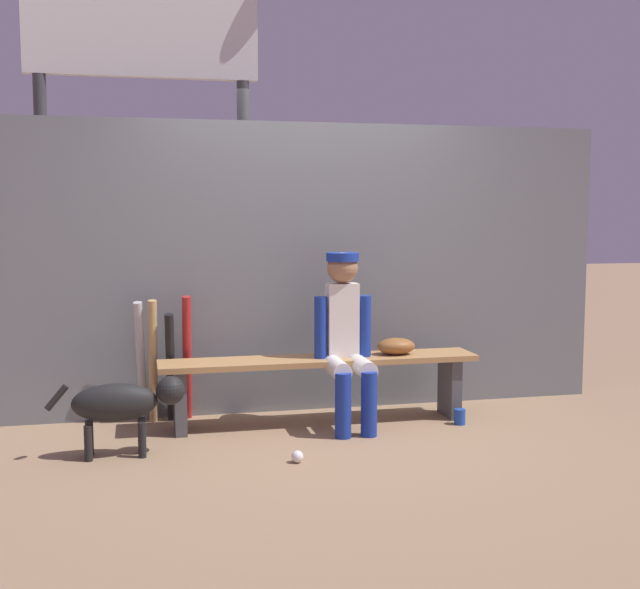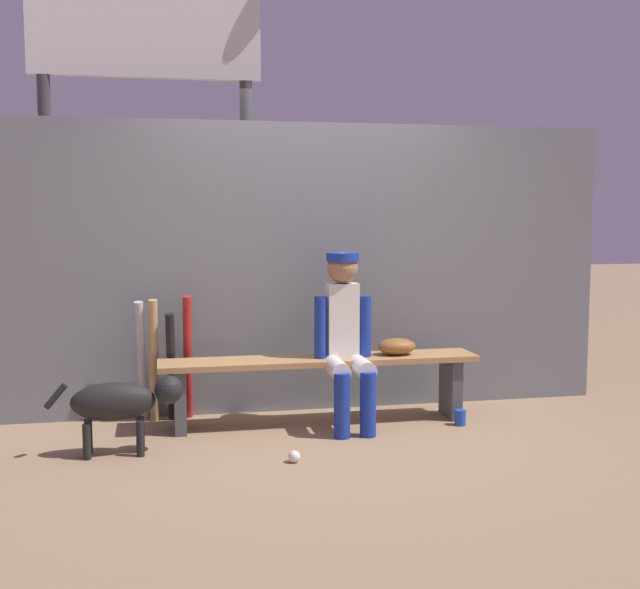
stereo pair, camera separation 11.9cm
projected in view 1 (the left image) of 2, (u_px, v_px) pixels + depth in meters
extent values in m
plane|color=#937556|center=(320.00, 424.00, 5.72)|extent=(30.00, 30.00, 0.00)
cube|color=slate|center=(307.00, 268.00, 6.02)|extent=(4.66, 0.03, 2.17)
cube|color=#AD7F4C|center=(320.00, 360.00, 5.67)|extent=(2.27, 0.36, 0.04)
cube|color=#4C4C51|center=(180.00, 401.00, 5.48)|extent=(0.08, 0.29, 0.44)
cube|color=#4C4C51|center=(450.00, 387.00, 5.91)|extent=(0.08, 0.29, 0.44)
cube|color=silver|center=(342.00, 320.00, 5.67)|extent=(0.22, 0.13, 0.53)
sphere|color=#9E7051|center=(342.00, 268.00, 5.63)|extent=(0.22, 0.22, 0.22)
cylinder|color=#193399|center=(342.00, 257.00, 5.63)|extent=(0.23, 0.23, 0.06)
cylinder|color=silver|center=(336.00, 368.00, 5.50)|extent=(0.13, 0.38, 0.13)
cylinder|color=#193399|center=(343.00, 406.00, 5.34)|extent=(0.11, 0.11, 0.44)
cylinder|color=#193399|center=(321.00, 328.00, 5.62)|extent=(0.09, 0.09, 0.45)
cylinder|color=silver|center=(362.00, 367.00, 5.54)|extent=(0.13, 0.38, 0.13)
cylinder|color=#193399|center=(369.00, 404.00, 5.38)|extent=(0.11, 0.11, 0.44)
cylinder|color=#193399|center=(365.00, 327.00, 5.69)|extent=(0.09, 0.09, 0.45)
ellipsoid|color=brown|center=(396.00, 346.00, 5.78)|extent=(0.28, 0.20, 0.12)
cylinder|color=#B22323|center=(187.00, 358.00, 5.76)|extent=(0.07, 0.22, 0.92)
cylinder|color=black|center=(171.00, 368.00, 5.70)|extent=(0.09, 0.21, 0.80)
cylinder|color=tan|center=(153.00, 362.00, 5.68)|extent=(0.07, 0.18, 0.90)
cylinder|color=#B7B7BC|center=(141.00, 362.00, 5.71)|extent=(0.10, 0.25, 0.89)
sphere|color=white|center=(297.00, 457.00, 4.83)|extent=(0.07, 0.07, 0.07)
cylinder|color=#1E47AD|center=(460.00, 417.00, 5.69)|extent=(0.08, 0.08, 0.11)
cylinder|color=red|center=(354.00, 347.00, 5.79)|extent=(0.08, 0.08, 0.11)
cylinder|color=#3F3F42|center=(45.00, 241.00, 6.26)|extent=(0.10, 0.10, 2.56)
cylinder|color=#3F3F42|center=(244.00, 239.00, 6.61)|extent=(0.10, 0.10, 2.56)
cube|color=white|center=(142.00, 26.00, 6.26)|extent=(1.81, 0.08, 0.79)
ellipsoid|color=black|center=(115.00, 403.00, 4.92)|extent=(0.52, 0.20, 0.24)
sphere|color=black|center=(170.00, 390.00, 4.99)|extent=(0.18, 0.18, 0.18)
cylinder|color=black|center=(57.00, 398.00, 4.84)|extent=(0.15, 0.04, 0.16)
cylinder|color=black|center=(142.00, 435.00, 5.04)|extent=(0.05, 0.05, 0.22)
cylinder|color=black|center=(142.00, 440.00, 4.92)|extent=(0.05, 0.05, 0.22)
cylinder|color=black|center=(89.00, 438.00, 4.97)|extent=(0.05, 0.05, 0.22)
cylinder|color=black|center=(88.00, 443.00, 4.85)|extent=(0.05, 0.05, 0.22)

